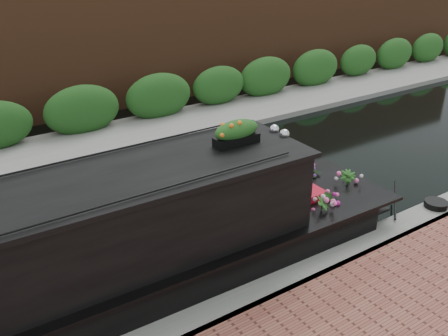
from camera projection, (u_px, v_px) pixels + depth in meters
ground at (174, 208)px, 10.33m from camera, size 80.00×80.00×0.00m
near_bank_coping at (275, 293)px, 7.85m from camera, size 40.00×0.60×0.50m
far_bank_path at (99, 145)px, 13.49m from camera, size 40.00×2.40×0.34m
far_hedge at (88, 135)px, 14.17m from camera, size 40.00×1.10×2.80m
far_brick_wall at (64, 115)px, 15.75m from camera, size 40.00×1.00×8.00m
narrowboat at (56, 276)px, 6.96m from camera, size 11.54×2.27×2.71m
rope_fender at (358, 198)px, 10.36m from camera, size 0.33×0.40×0.33m
coiled_mooring_rope at (436, 204)px, 9.85m from camera, size 0.45×0.45×0.12m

